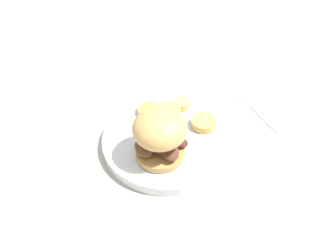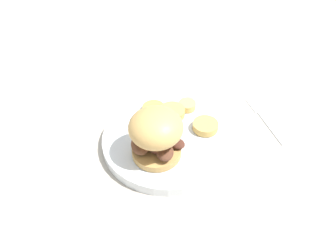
# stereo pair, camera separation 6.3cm
# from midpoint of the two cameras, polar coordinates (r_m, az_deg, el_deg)

# --- Properties ---
(ground_plane) EXTENTS (4.00, 4.00, 0.00)m
(ground_plane) POSITION_cam_midpoint_polar(r_m,az_deg,el_deg) (0.67, 2.72, -3.09)
(ground_plane) COLOR #B2A899
(dinner_plate) EXTENTS (0.26, 0.26, 0.02)m
(dinner_plate) POSITION_cam_midpoint_polar(r_m,az_deg,el_deg) (0.66, 2.75, -2.34)
(dinner_plate) COLOR white
(dinner_plate) RESTS_ON ground_plane
(sandwich) EXTENTS (0.10, 0.10, 0.10)m
(sandwich) POSITION_cam_midpoint_polar(r_m,az_deg,el_deg) (0.58, 0.99, -1.52)
(sandwich) COLOR tan
(sandwich) RESTS_ON dinner_plate
(potato_round_0) EXTENTS (0.04, 0.04, 0.01)m
(potato_round_0) POSITION_cam_midpoint_polar(r_m,az_deg,el_deg) (0.71, 5.91, 3.50)
(potato_round_0) COLOR #DBB766
(potato_round_0) RESTS_ON dinner_plate
(potato_round_1) EXTENTS (0.05, 0.05, 0.02)m
(potato_round_1) POSITION_cam_midpoint_polar(r_m,az_deg,el_deg) (0.69, 3.35, 2.32)
(potato_round_1) COLOR tan
(potato_round_1) RESTS_ON dinner_plate
(potato_round_2) EXTENTS (0.05, 0.05, 0.01)m
(potato_round_2) POSITION_cam_midpoint_polar(r_m,az_deg,el_deg) (0.67, 9.25, -0.12)
(potato_round_2) COLOR tan
(potato_round_2) RESTS_ON dinner_plate
(potato_round_3) EXTENTS (0.05, 0.05, 0.01)m
(potato_round_3) POSITION_cam_midpoint_polar(r_m,az_deg,el_deg) (0.70, 0.15, 2.93)
(potato_round_3) COLOR tan
(potato_round_3) RESTS_ON dinner_plate
(fork) EXTENTS (0.16, 0.04, 0.00)m
(fork) POSITION_cam_midpoint_polar(r_m,az_deg,el_deg) (0.76, 18.89, 1.22)
(fork) COLOR silver
(fork) RESTS_ON ground_plane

